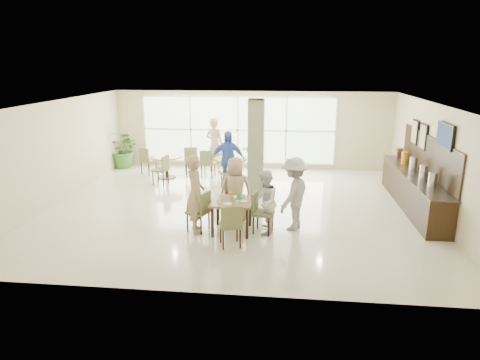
# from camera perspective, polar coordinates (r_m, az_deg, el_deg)

# --- Properties ---
(ground) EXTENTS (10.00, 10.00, 0.00)m
(ground) POSITION_cam_1_polar(r_m,az_deg,el_deg) (11.62, -0.34, -3.62)
(ground) COLOR beige
(ground) RESTS_ON ground
(room_shell) EXTENTS (10.00, 10.00, 10.00)m
(room_shell) POSITION_cam_1_polar(r_m,az_deg,el_deg) (11.18, -0.35, 4.65)
(room_shell) COLOR white
(room_shell) RESTS_ON ground
(window_bank) EXTENTS (7.00, 0.04, 7.00)m
(window_bank) POSITION_cam_1_polar(r_m,az_deg,el_deg) (15.65, -0.29, 6.67)
(window_bank) COLOR silver
(window_bank) RESTS_ON ground
(column) EXTENTS (0.45, 0.45, 2.80)m
(column) POSITION_cam_1_polar(r_m,az_deg,el_deg) (12.37, 2.14, 4.28)
(column) COLOR #656C4B
(column) RESTS_ON ground
(main_table) EXTENTS (0.92, 0.92, 0.75)m
(main_table) POSITION_cam_1_polar(r_m,az_deg,el_deg) (9.79, -1.10, -3.30)
(main_table) COLOR brown
(main_table) RESTS_ON ground
(round_table_left) EXTENTS (1.08, 1.08, 0.75)m
(round_table_left) POSITION_cam_1_polar(r_m,az_deg,el_deg) (14.62, -9.80, 2.49)
(round_table_left) COLOR brown
(round_table_left) RESTS_ON ground
(round_table_right) EXTENTS (1.08, 1.08, 0.75)m
(round_table_right) POSITION_cam_1_polar(r_m,az_deg,el_deg) (14.06, -1.26, 2.19)
(round_table_right) COLOR brown
(round_table_right) RESTS_ON ground
(chairs_main_table) EXTENTS (2.06, 2.20, 0.95)m
(chairs_main_table) POSITION_cam_1_polar(r_m,az_deg,el_deg) (9.85, -1.11, -4.29)
(chairs_main_table) COLOR #5E6A3A
(chairs_main_table) RESTS_ON ground
(chairs_table_left) EXTENTS (2.12, 1.81, 0.95)m
(chairs_table_left) POSITION_cam_1_polar(r_m,az_deg,el_deg) (14.64, -9.75, 2.13)
(chairs_table_left) COLOR #5E6A3A
(chairs_table_left) RESTS_ON ground
(chairs_table_right) EXTENTS (2.12, 1.88, 0.95)m
(chairs_table_right) POSITION_cam_1_polar(r_m,az_deg,el_deg) (14.10, -1.21, 1.84)
(chairs_table_right) COLOR #5E6A3A
(chairs_table_right) RESTS_ON ground
(tabletop_clutter) EXTENTS (0.69, 0.74, 0.21)m
(tabletop_clutter) POSITION_cam_1_polar(r_m,az_deg,el_deg) (9.72, -0.96, -2.46)
(tabletop_clutter) COLOR white
(tabletop_clutter) RESTS_ON main_table
(buffet_counter) EXTENTS (0.64, 4.70, 1.95)m
(buffet_counter) POSITION_cam_1_polar(r_m,az_deg,el_deg) (12.35, 22.15, -0.95)
(buffet_counter) COLOR black
(buffet_counter) RESTS_ON ground
(wall_tv) EXTENTS (0.06, 1.00, 0.58)m
(wall_tv) POSITION_cam_1_polar(r_m,az_deg,el_deg) (11.06, 25.68, 5.36)
(wall_tv) COLOR black
(wall_tv) RESTS_ON ground
(framed_art_a) EXTENTS (0.05, 0.55, 0.70)m
(framed_art_a) POSITION_cam_1_polar(r_m,az_deg,el_deg) (12.61, 23.25, 5.32)
(framed_art_a) COLOR black
(framed_art_a) RESTS_ON ground
(framed_art_b) EXTENTS (0.05, 0.55, 0.70)m
(framed_art_b) POSITION_cam_1_polar(r_m,az_deg,el_deg) (13.37, 22.29, 5.94)
(framed_art_b) COLOR black
(framed_art_b) RESTS_ON ground
(potted_plant) EXTENTS (1.50, 1.50, 1.38)m
(potted_plant) POSITION_cam_1_polar(r_m,az_deg,el_deg) (16.35, -15.20, 3.97)
(potted_plant) COLOR #366C2B
(potted_plant) RESTS_ON ground
(teen_left) EXTENTS (0.65, 0.78, 1.82)m
(teen_left) POSITION_cam_1_polar(r_m,az_deg,el_deg) (9.77, -5.97, -1.84)
(teen_left) COLOR tan
(teen_left) RESTS_ON ground
(teen_far) EXTENTS (0.83, 0.51, 1.61)m
(teen_far) POSITION_cam_1_polar(r_m,az_deg,el_deg) (10.38, -0.60, -1.31)
(teen_far) COLOR tan
(teen_far) RESTS_ON ground
(teen_right) EXTENTS (0.58, 0.74, 1.48)m
(teen_right) POSITION_cam_1_polar(r_m,az_deg,el_deg) (9.70, 3.27, -2.96)
(teen_right) COLOR white
(teen_right) RESTS_ON ground
(teen_standing) EXTENTS (1.05, 1.28, 1.72)m
(teen_standing) POSITION_cam_1_polar(r_m,az_deg,el_deg) (9.96, 7.19, -1.84)
(teen_standing) COLOR #9D9D9F
(teen_standing) RESTS_ON ground
(adult_a) EXTENTS (1.09, 0.68, 1.80)m
(adult_a) POSITION_cam_1_polar(r_m,az_deg,el_deg) (13.13, -1.66, 2.70)
(adult_a) COLOR #4166C4
(adult_a) RESTS_ON ground
(adult_b) EXTENTS (1.15, 1.73, 1.72)m
(adult_b) POSITION_cam_1_polar(r_m,az_deg,el_deg) (14.01, 1.93, 3.35)
(adult_b) COLOR white
(adult_b) RESTS_ON ground
(adult_standing) EXTENTS (0.84, 0.72, 1.94)m
(adult_standing) POSITION_cam_1_polar(r_m,az_deg,el_deg) (15.15, -3.39, 4.70)
(adult_standing) COLOR tan
(adult_standing) RESTS_ON ground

